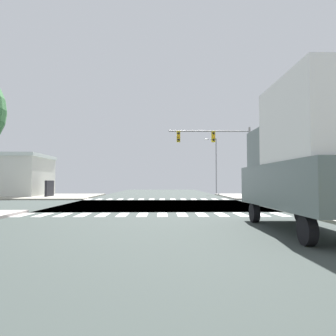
{
  "coord_description": "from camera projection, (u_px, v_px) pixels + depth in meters",
  "views": [
    {
      "loc": [
        0.24,
        -23.92,
        1.67
      ],
      "look_at": [
        0.7,
        2.07,
        2.76
      ],
      "focal_mm": 34.94,
      "sensor_mm": 36.0,
      "label": 1
    }
  ],
  "objects": [
    {
      "name": "box_truck_crossing_1",
      "position": [
        305.0,
        155.0,
        10.86
      ],
      "size": [
        2.4,
        7.2,
        4.85
      ],
      "color": "black",
      "rests_on": "ground"
    },
    {
      "name": "ground",
      "position": [
        159.0,
        205.0,
        23.82
      ],
      "size": [
        90.0,
        90.0,
        0.05
      ],
      "color": "#343C39"
    },
    {
      "name": "sidewalk_corner_nw",
      "position": [
        41.0,
        196.0,
        35.58
      ],
      "size": [
        12.0,
        12.0,
        0.14
      ],
      "color": "#9F9A8A",
      "rests_on": "ground"
    },
    {
      "name": "sidewalk_corner_ne",
      "position": [
        278.0,
        196.0,
        36.04
      ],
      "size": [
        12.0,
        12.0,
        0.14
      ],
      "color": "#A09B91",
      "rests_on": "ground"
    },
    {
      "name": "crosswalk_near",
      "position": [
        152.0,
        215.0,
        16.52
      ],
      "size": [
        13.5,
        2.0,
        0.01
      ],
      "color": "silver",
      "rests_on": "ground"
    },
    {
      "name": "street_lamp",
      "position": [
        214.0,
        160.0,
        45.92
      ],
      "size": [
        1.78,
        0.32,
        7.78
      ],
      "color": "gray",
      "rests_on": "ground"
    },
    {
      "name": "traffic_signal_mast",
      "position": [
        219.0,
        145.0,
        31.13
      ],
      "size": [
        7.85,
        0.55,
        6.91
      ],
      "color": "gray",
      "rests_on": "ground"
    },
    {
      "name": "crosswalk_far",
      "position": [
        157.0,
        199.0,
        31.11
      ],
      "size": [
        13.5,
        2.0,
        0.01
      ],
      "color": "silver",
      "rests_on": "ground"
    }
  ]
}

